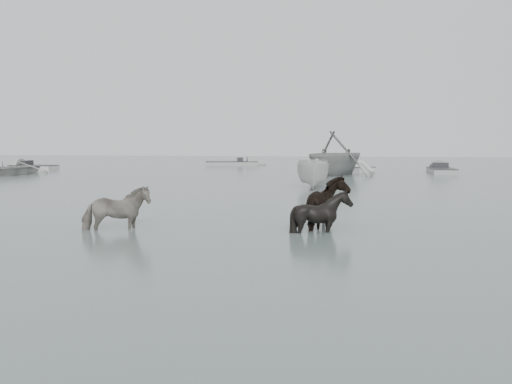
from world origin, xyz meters
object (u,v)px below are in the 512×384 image
pony_pinto (116,202)px  rowboat_lead (11,167)px  pony_dark (330,196)px  pony_black (321,204)px

pony_pinto → rowboat_lead: bearing=11.4°
rowboat_lead → pony_pinto: bearing=-52.7°
pony_dark → rowboat_lead: size_ratio=0.33×
pony_black → rowboat_lead: size_ratio=0.29×
pony_black → rowboat_lead: (-22.29, 21.36, -0.20)m
pony_black → pony_dark: bearing=12.3°
pony_dark → rowboat_lead: pony_dark is taller
pony_dark → rowboat_lead: (-22.47, 20.37, -0.32)m
rowboat_lead → pony_dark: bearing=-42.7°
pony_dark → pony_black: pony_dark is taller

